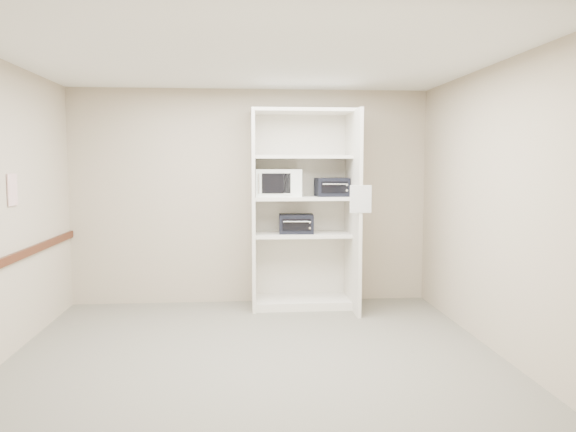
{
  "coord_description": "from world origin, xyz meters",
  "views": [
    {
      "loc": [
        -0.12,
        -5.13,
        1.76
      ],
      "look_at": [
        0.41,
        1.26,
        1.17
      ],
      "focal_mm": 35.0,
      "sensor_mm": 36.0,
      "label": 1
    }
  ],
  "objects": [
    {
      "name": "wall_left",
      "position": [
        -2.25,
        0.0,
        1.35
      ],
      "size": [
        0.02,
        4.0,
        2.7
      ],
      "primitive_type": "cube",
      "color": "tan",
      "rests_on": "ground"
    },
    {
      "name": "wall_front",
      "position": [
        0.0,
        -2.0,
        1.35
      ],
      "size": [
        4.5,
        0.02,
        2.7
      ],
      "primitive_type": "cube",
      "color": "tan",
      "rests_on": "ground"
    },
    {
      "name": "wall_right",
      "position": [
        2.25,
        0.0,
        1.35
      ],
      "size": [
        0.02,
        4.0,
        2.7
      ],
      "primitive_type": "cube",
      "color": "tan",
      "rests_on": "ground"
    },
    {
      "name": "microwave",
      "position": [
        0.33,
        1.76,
        1.54
      ],
      "size": [
        0.56,
        0.43,
        0.33
      ],
      "primitive_type": "cube",
      "rotation": [
        0.0,
        0.0,
        -0.02
      ],
      "color": "white",
      "rests_on": "shelving_unit"
    },
    {
      "name": "paper_sign",
      "position": [
        1.21,
        1.07,
        1.37
      ],
      "size": [
        0.24,
        0.01,
        0.31
      ],
      "primitive_type": "cube",
      "rotation": [
        0.0,
        0.0,
        -0.02
      ],
      "color": "white",
      "rests_on": "shelving_unit"
    },
    {
      "name": "toaster_oven_upper",
      "position": [
        0.99,
        1.69,
        1.48
      ],
      "size": [
        0.41,
        0.32,
        0.23
      ],
      "primitive_type": "cube",
      "rotation": [
        0.0,
        0.0,
        0.06
      ],
      "color": "black",
      "rests_on": "shelving_unit"
    },
    {
      "name": "shelving_unit",
      "position": [
        0.67,
        1.7,
        1.13
      ],
      "size": [
        1.24,
        0.92,
        2.42
      ],
      "color": "silver",
      "rests_on": "floor"
    },
    {
      "name": "floor",
      "position": [
        0.0,
        0.0,
        0.0
      ],
      "size": [
        4.5,
        4.0,
        0.01
      ],
      "primitive_type": "cube",
      "color": "#676457",
      "rests_on": "ground"
    },
    {
      "name": "toaster_oven_lower",
      "position": [
        0.55,
        1.69,
        1.04
      ],
      "size": [
        0.43,
        0.34,
        0.23
      ],
      "primitive_type": "cube",
      "rotation": [
        0.0,
        0.0,
        -0.06
      ],
      "color": "black",
      "rests_on": "shelving_unit"
    },
    {
      "name": "ceiling",
      "position": [
        0.0,
        0.0,
        2.7
      ],
      "size": [
        4.5,
        4.0,
        0.01
      ],
      "primitive_type": "cube",
      "color": "white"
    },
    {
      "name": "wall_back",
      "position": [
        0.0,
        2.0,
        1.35
      ],
      "size": [
        4.5,
        0.02,
        2.7
      ],
      "primitive_type": "cube",
      "color": "tan",
      "rests_on": "ground"
    },
    {
      "name": "chair_rail",
      "position": [
        -2.23,
        0.0,
        0.9
      ],
      "size": [
        0.04,
        3.98,
        0.08
      ],
      "primitive_type": "cube",
      "color": "#3E190C",
      "rests_on": "wall_left"
    },
    {
      "name": "wall_poster",
      "position": [
        -2.24,
        0.26,
        1.53
      ],
      "size": [
        0.01,
        0.21,
        0.3
      ],
      "primitive_type": "cube",
      "color": "white",
      "rests_on": "wall_left"
    }
  ]
}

